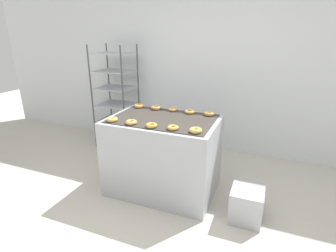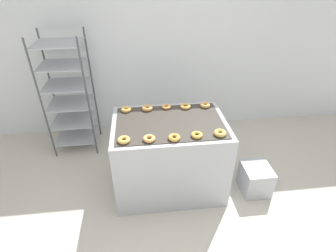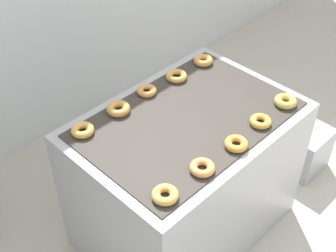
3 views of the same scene
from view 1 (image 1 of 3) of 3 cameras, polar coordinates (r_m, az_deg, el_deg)
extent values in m
plane|color=beige|center=(2.89, -6.54, -20.03)|extent=(14.00, 14.00, 0.00)
cube|color=silver|center=(4.23, 6.68, 13.53)|extent=(8.00, 0.05, 2.80)
cube|color=#A8AAB2|center=(3.17, -1.01, -6.31)|extent=(1.25, 0.87, 0.91)
cube|color=#38332D|center=(2.99, -1.07, 1.65)|extent=(1.15, 0.76, 0.01)
cube|color=#262628|center=(2.64, 2.55, -7.42)|extent=(0.12, 0.07, 0.10)
cylinder|color=#4C4C51|center=(4.41, -16.20, 5.69)|extent=(0.02, 0.02, 1.68)
cylinder|color=#4C4C51|center=(4.08, -9.71, 5.13)|extent=(0.02, 0.02, 1.68)
cylinder|color=#4C4C51|center=(4.80, -12.58, 7.10)|extent=(0.02, 0.02, 1.68)
cylinder|color=#4C4C51|center=(4.51, -6.42, 6.65)|extent=(0.02, 0.02, 1.68)
cube|color=#A8AAB2|center=(4.64, -10.72, -1.87)|extent=(0.58, 0.50, 0.01)
cube|color=#A8AAB2|center=(4.55, -10.93, 1.35)|extent=(0.58, 0.50, 0.01)
cube|color=#A8AAB2|center=(4.47, -11.16, 4.70)|extent=(0.58, 0.50, 0.01)
cube|color=#A8AAB2|center=(4.41, -11.39, 8.15)|extent=(0.58, 0.50, 0.01)
cube|color=#A8AAB2|center=(4.36, -11.64, 11.68)|extent=(0.58, 0.50, 0.01)
cube|color=#A8AAB2|center=(4.34, -11.89, 15.27)|extent=(0.58, 0.50, 0.01)
cube|color=#A8AAB2|center=(2.93, 16.71, -15.96)|extent=(0.32, 0.36, 0.35)
torus|color=#DBAA52|center=(2.95, -12.06, 1.42)|extent=(0.12, 0.12, 0.04)
torus|color=tan|center=(2.82, -8.00, 0.82)|extent=(0.12, 0.12, 0.04)
torus|color=gold|center=(2.70, -3.60, 0.14)|extent=(0.12, 0.12, 0.04)
torus|color=gold|center=(2.64, 1.08, -0.37)|extent=(0.12, 0.12, 0.04)
torus|color=tan|center=(2.57, 6.03, -0.95)|extent=(0.13, 0.13, 0.04)
torus|color=gold|center=(3.44, -6.33, 4.36)|extent=(0.12, 0.12, 0.04)
torus|color=tan|center=(3.34, -2.59, 4.01)|extent=(0.13, 0.13, 0.04)
torus|color=#D4914A|center=(3.27, 1.07, 3.63)|extent=(0.11, 0.11, 0.04)
torus|color=gold|center=(3.19, 4.79, 3.12)|extent=(0.13, 0.13, 0.04)
torus|color=tan|center=(3.13, 8.97, 2.66)|extent=(0.12, 0.12, 0.04)
camera|label=2|loc=(1.53, -67.60, 30.36)|focal=28.00mm
camera|label=3|loc=(2.97, -45.69, 27.70)|focal=50.00mm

